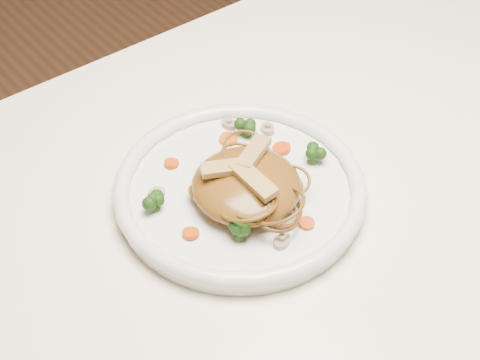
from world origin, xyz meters
TOP-DOWN VIEW (x-y plane):
  - table at (0.00, 0.00)m, footprint 1.20×0.80m
  - plate at (-0.09, 0.05)m, footprint 0.37×0.37m
  - noodle_mound at (-0.10, 0.03)m, footprint 0.13×0.13m
  - chicken_a at (-0.07, 0.05)m, footprint 0.06×0.05m
  - chicken_b at (-0.11, 0.05)m, footprint 0.06×0.04m
  - chicken_c at (-0.10, 0.01)m, footprint 0.02×0.06m
  - broccoli_0 at (-0.03, 0.12)m, footprint 0.04×0.04m
  - broccoli_1 at (-0.19, 0.08)m, footprint 0.03×0.03m
  - broccoli_2 at (-0.14, -0.01)m, footprint 0.03×0.03m
  - broccoli_3 at (0.00, 0.03)m, footprint 0.03×0.03m
  - carrot_0 at (-0.05, 0.12)m, footprint 0.03×0.03m
  - carrot_1 at (-0.18, 0.02)m, footprint 0.02×0.02m
  - carrot_2 at (-0.01, 0.07)m, footprint 0.03×0.03m
  - carrot_3 at (-0.13, 0.13)m, footprint 0.02×0.02m
  - carrot_4 at (-0.07, -0.05)m, footprint 0.02×0.02m
  - mushroom_0 at (-0.11, -0.05)m, footprint 0.03×0.03m
  - mushroom_1 at (-0.00, 0.11)m, footprint 0.03×0.03m
  - mushroom_2 at (-0.18, 0.10)m, footprint 0.03×0.03m
  - mushroom_3 at (-0.03, 0.15)m, footprint 0.03×0.03m

SIDE VIEW (x-z plane):
  - table at x=0.00m, z-range 0.28..1.03m
  - plate at x=-0.09m, z-range 0.75..0.77m
  - carrot_0 at x=-0.05m, z-range 0.77..0.77m
  - carrot_1 at x=-0.18m, z-range 0.77..0.77m
  - carrot_2 at x=-0.01m, z-range 0.77..0.77m
  - carrot_3 at x=-0.13m, z-range 0.77..0.77m
  - carrot_4 at x=-0.07m, z-range 0.77..0.77m
  - mushroom_0 at x=-0.11m, z-range 0.77..0.77m
  - mushroom_1 at x=0.00m, z-range 0.77..0.77m
  - mushroom_2 at x=-0.18m, z-range 0.77..0.77m
  - mushroom_3 at x=-0.03m, z-range 0.77..0.77m
  - broccoli_1 at x=-0.19m, z-range 0.77..0.80m
  - broccoli_3 at x=0.00m, z-range 0.77..0.80m
  - broccoli_0 at x=-0.03m, z-range 0.77..0.80m
  - broccoli_2 at x=-0.14m, z-range 0.77..0.80m
  - noodle_mound at x=-0.10m, z-range 0.77..0.81m
  - chicken_b at x=-0.11m, z-range 0.81..0.81m
  - chicken_a at x=-0.07m, z-range 0.81..0.82m
  - chicken_c at x=-0.10m, z-range 0.81..0.82m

